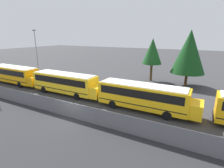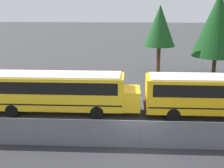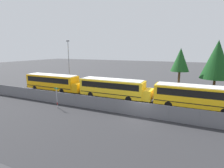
# 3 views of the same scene
# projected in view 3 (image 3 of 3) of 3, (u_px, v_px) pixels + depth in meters

# --- Properties ---
(ground_plane) EXTENTS (200.00, 200.00, 0.00)m
(ground_plane) POSITION_uv_depth(u_px,v_px,m) (140.00, 117.00, 19.92)
(ground_plane) COLOR #38383A
(road_strip) EXTENTS (94.31, 12.00, 0.01)m
(road_strip) POSITION_uv_depth(u_px,v_px,m) (121.00, 141.00, 14.56)
(road_strip) COLOR #2B2B2D
(road_strip) RESTS_ON ground_plane
(fence) EXTENTS (60.38, 0.07, 1.72)m
(fence) POSITION_uv_depth(u_px,v_px,m) (140.00, 109.00, 19.75)
(fence) COLOR #9EA0A5
(fence) RESTS_ON ground_plane
(school_bus_0) EXTENTS (11.47, 2.62, 3.07)m
(school_bus_0) POSITION_uv_depth(u_px,v_px,m) (53.00, 81.00, 31.82)
(school_bus_0) COLOR orange
(school_bus_0) RESTS_ON ground_plane
(school_bus_1) EXTENTS (11.47, 2.62, 3.07)m
(school_bus_1) POSITION_uv_depth(u_px,v_px,m) (113.00, 87.00, 26.95)
(school_bus_1) COLOR yellow
(school_bus_1) RESTS_ON ground_plane
(school_bus_2) EXTENTS (11.47, 2.62, 3.07)m
(school_bus_2) POSITION_uv_depth(u_px,v_px,m) (198.00, 96.00, 22.01)
(school_bus_2) COLOR yellow
(school_bus_2) RESTS_ON ground_plane
(street_sign) EXTENTS (0.70, 0.09, 2.73)m
(street_sign) POSITION_uv_depth(u_px,v_px,m) (57.00, 97.00, 22.86)
(street_sign) COLOR #B7B7BC
(street_sign) RESTS_ON ground_plane
(light_pole) EXTENTS (0.60, 0.24, 9.38)m
(light_pole) POSITION_uv_depth(u_px,v_px,m) (69.00, 61.00, 36.70)
(light_pole) COLOR gray
(light_pole) RESTS_ON ground_plane
(tree_0) EXTENTS (5.41, 5.41, 9.28)m
(tree_0) POSITION_uv_depth(u_px,v_px,m) (217.00, 60.00, 31.69)
(tree_0) COLOR #51381E
(tree_0) RESTS_ON ground_plane
(tree_1) EXTENTS (3.58, 3.58, 7.88)m
(tree_1) POSITION_uv_depth(u_px,v_px,m) (180.00, 60.00, 34.90)
(tree_1) COLOR #51381E
(tree_1) RESTS_ON ground_plane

